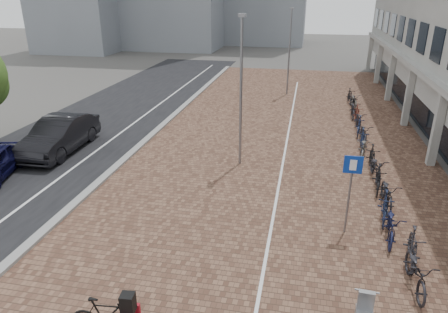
% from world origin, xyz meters
% --- Properties ---
extents(ground, '(140.00, 140.00, 0.00)m').
position_xyz_m(ground, '(0.00, 0.00, 0.00)').
color(ground, '#474442').
rests_on(ground, ground).
extents(plaza_brick, '(14.50, 42.00, 0.04)m').
position_xyz_m(plaza_brick, '(2.00, 12.00, 0.01)').
color(plaza_brick, brown).
rests_on(plaza_brick, ground).
extents(street_asphalt, '(8.00, 50.00, 0.03)m').
position_xyz_m(street_asphalt, '(-9.00, 12.00, 0.01)').
color(street_asphalt, black).
rests_on(street_asphalt, ground).
extents(curb, '(0.35, 42.00, 0.14)m').
position_xyz_m(curb, '(-5.10, 12.00, 0.07)').
color(curb, gray).
rests_on(curb, ground).
extents(lane_line, '(0.12, 44.00, 0.00)m').
position_xyz_m(lane_line, '(-7.00, 12.00, 0.02)').
color(lane_line, white).
rests_on(lane_line, street_asphalt).
extents(parking_line, '(0.10, 30.00, 0.00)m').
position_xyz_m(parking_line, '(2.20, 12.00, 0.04)').
color(parking_line, white).
rests_on(parking_line, plaza_brick).
extents(car_dark, '(1.98, 5.22, 1.70)m').
position_xyz_m(car_dark, '(-8.65, 8.16, 0.85)').
color(car_dark, black).
rests_on(car_dark, ground).
extents(parking_sign, '(0.57, 0.09, 2.74)m').
position_xyz_m(parking_sign, '(4.59, 3.40, 1.87)').
color(parking_sign, slate).
rests_on(parking_sign, ground).
extents(lamp_near, '(0.12, 0.12, 6.49)m').
position_xyz_m(lamp_near, '(0.26, 8.36, 3.25)').
color(lamp_near, gray).
rests_on(lamp_near, ground).
extents(lamp_far, '(0.12, 0.12, 6.22)m').
position_xyz_m(lamp_far, '(1.56, 22.39, 3.11)').
color(lamp_far, slate).
rests_on(lamp_far, ground).
extents(bike_row, '(1.36, 21.43, 1.05)m').
position_xyz_m(bike_row, '(6.08, 10.65, 0.52)').
color(bike_row, black).
rests_on(bike_row, ground).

